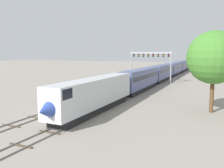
{
  "coord_description": "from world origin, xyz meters",
  "views": [
    {
      "loc": [
        17.96,
        -25.4,
        8.3
      ],
      "look_at": [
        1.0,
        12.0,
        3.0
      ],
      "focal_mm": 38.47,
      "sensor_mm": 36.0,
      "label": 1
    }
  ],
  "objects_px": {
    "passenger_train": "(169,70)",
    "stop_sign": "(40,94)",
    "trackside_tree_left": "(214,58)",
    "signal_gantry": "(151,59)"
  },
  "relations": [
    {
      "from": "passenger_train",
      "to": "signal_gantry",
      "type": "distance_m",
      "value": 16.54
    },
    {
      "from": "signal_gantry",
      "to": "stop_sign",
      "type": "distance_m",
      "value": 38.13
    },
    {
      "from": "passenger_train",
      "to": "signal_gantry",
      "type": "bearing_deg",
      "value": -98.06
    },
    {
      "from": "stop_sign",
      "to": "trackside_tree_left",
      "type": "xyz_separation_m",
      "value": [
        25.04,
        6.24,
        5.82
      ]
    },
    {
      "from": "signal_gantry",
      "to": "stop_sign",
      "type": "bearing_deg",
      "value": -101.82
    },
    {
      "from": "passenger_train",
      "to": "stop_sign",
      "type": "xyz_separation_m",
      "value": [
        -10.0,
        -52.91,
        -0.74
      ]
    },
    {
      "from": "passenger_train",
      "to": "stop_sign",
      "type": "relative_size",
      "value": 44.01
    },
    {
      "from": "trackside_tree_left",
      "to": "stop_sign",
      "type": "bearing_deg",
      "value": -166.01
    },
    {
      "from": "signal_gantry",
      "to": "trackside_tree_left",
      "type": "xyz_separation_m",
      "value": [
        17.29,
        -30.79,
        1.04
      ]
    },
    {
      "from": "stop_sign",
      "to": "trackside_tree_left",
      "type": "bearing_deg",
      "value": 13.99
    }
  ]
}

